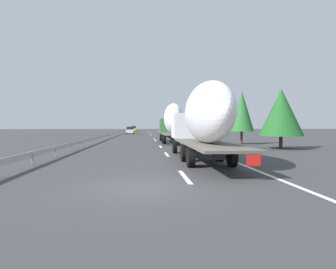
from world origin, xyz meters
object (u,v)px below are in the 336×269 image
Objects in this scene: road_sign at (181,125)px; truck_lead at (172,122)px; truck_trailing at (203,118)px; car_yellow_coupe at (134,129)px; car_white_van at (130,130)px.

truck_lead is at bearing 168.68° from road_sign.
truck_lead is 15.80m from road_sign.
truck_trailing is 86.41m from car_yellow_coupe.
truck_lead reaches higher than truck_trailing.
truck_trailing is 33.93m from road_sign.
car_white_van is at bearing 23.34° from road_sign.
car_white_van is (38.73, 6.93, -1.72)m from truck_lead.
car_yellow_coupe is (67.82, 6.99, -1.68)m from truck_lead.
car_yellow_coupe is 53.31m from road_sign.
car_white_van is (-29.08, -0.06, -0.04)m from car_yellow_coupe.
truck_lead is 39.39m from car_white_van.
truck_trailing reaches higher than car_yellow_coupe.
truck_trailing is at bearing -175.36° from car_yellow_coupe.
road_sign is at bearing -169.08° from car_yellow_coupe.
truck_trailing is at bearing -173.07° from car_white_van.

